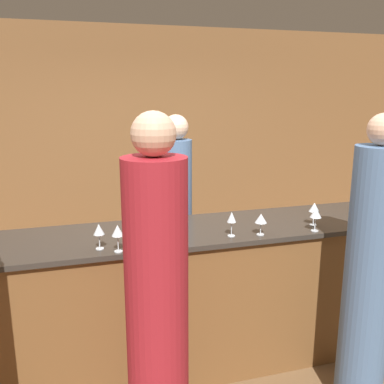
{
  "coord_description": "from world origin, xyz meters",
  "views": [
    {
      "loc": [
        -0.81,
        -2.82,
        2.06
      ],
      "look_at": [
        0.04,
        0.1,
        1.34
      ],
      "focal_mm": 40.0,
      "sensor_mm": 36.0,
      "label": 1
    }
  ],
  "objects_px": {
    "guest_0": "(369,278)",
    "wine_bottle_0": "(172,207)",
    "bartender": "(177,221)",
    "guest_1": "(157,307)"
  },
  "relations": [
    {
      "from": "guest_0",
      "to": "wine_bottle_0",
      "type": "xyz_separation_m",
      "value": [
        -1.03,
        1.01,
        0.28
      ]
    },
    {
      "from": "wine_bottle_0",
      "to": "bartender",
      "type": "bearing_deg",
      "value": 72.27
    },
    {
      "from": "guest_1",
      "to": "wine_bottle_0",
      "type": "distance_m",
      "value": 1.1
    },
    {
      "from": "bartender",
      "to": "guest_1",
      "type": "bearing_deg",
      "value": 72.13
    },
    {
      "from": "guest_0",
      "to": "wine_bottle_0",
      "type": "height_order",
      "value": "guest_0"
    },
    {
      "from": "bartender",
      "to": "guest_1",
      "type": "distance_m",
      "value": 1.67
    },
    {
      "from": "guest_0",
      "to": "guest_1",
      "type": "bearing_deg",
      "value": -179.6
    },
    {
      "from": "bartender",
      "to": "wine_bottle_0",
      "type": "height_order",
      "value": "bartender"
    },
    {
      "from": "guest_1",
      "to": "wine_bottle_0",
      "type": "xyz_separation_m",
      "value": [
        0.33,
        1.02,
        0.27
      ]
    },
    {
      "from": "bartender",
      "to": "wine_bottle_0",
      "type": "xyz_separation_m",
      "value": [
        -0.18,
        -0.57,
        0.3
      ]
    }
  ]
}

